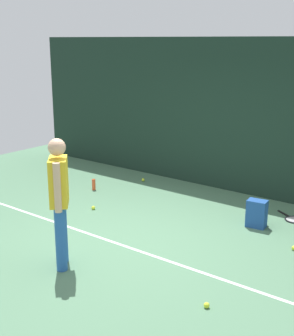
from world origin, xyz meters
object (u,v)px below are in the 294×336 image
at_px(tennis_ball_by_fence, 207,305).
at_px(tennis_ball_far_left, 143,180).
at_px(tennis_ball_mid_court, 294,248).
at_px(tennis_racket, 294,219).
at_px(tennis_ball_near_player, 93,208).
at_px(water_bottle, 94,185).
at_px(backpack, 257,214).
at_px(tennis_player, 59,196).

relative_size(tennis_ball_by_fence, tennis_ball_far_left, 1.00).
bearing_deg(tennis_ball_mid_court, tennis_racket, 111.29).
bearing_deg(tennis_ball_near_player, tennis_ball_by_fence, -25.01).
bearing_deg(water_bottle, backpack, 3.85).
height_order(tennis_racket, backpack, backpack).
height_order(tennis_ball_mid_court, water_bottle, water_bottle).
bearing_deg(tennis_ball_mid_court, tennis_ball_far_left, 160.76).
relative_size(tennis_ball_by_fence, water_bottle, 0.30).
distance_m(backpack, tennis_ball_near_player, 2.78).
relative_size(backpack, tennis_ball_near_player, 6.67).
distance_m(tennis_racket, tennis_ball_near_player, 3.38).
bearing_deg(tennis_racket, tennis_ball_near_player, -118.81).
xyz_separation_m(tennis_ball_near_player, water_bottle, (-0.77, 0.81, 0.08)).
xyz_separation_m(tennis_player, backpack, (1.42, 2.80, -0.76)).
bearing_deg(tennis_ball_far_left, backpack, -15.60).
bearing_deg(water_bottle, tennis_ball_far_left, 68.56).
relative_size(tennis_player, tennis_ball_near_player, 25.76).
bearing_deg(tennis_ball_mid_court, tennis_player, -133.81).
distance_m(tennis_player, tennis_racket, 3.99).
bearing_deg(backpack, water_bottle, -3.81).
bearing_deg(tennis_player, water_bottle, -7.33).
bearing_deg(tennis_player, tennis_ball_by_fence, -126.21).
bearing_deg(tennis_ball_near_player, water_bottle, 133.56).
height_order(tennis_racket, water_bottle, water_bottle).
xyz_separation_m(backpack, tennis_ball_near_player, (-2.58, -1.04, -0.18)).
bearing_deg(tennis_ball_far_left, tennis_player, -67.23).
bearing_deg(tennis_ball_far_left, tennis_ball_by_fence, -43.36).
relative_size(tennis_player, tennis_ball_mid_court, 25.76).
height_order(tennis_ball_mid_court, tennis_ball_far_left, same).
height_order(tennis_player, tennis_ball_far_left, tennis_player).
bearing_deg(tennis_ball_by_fence, tennis_player, -172.01).
relative_size(tennis_player, water_bottle, 7.85).
bearing_deg(backpack, tennis_ball_mid_court, 141.20).
bearing_deg(backpack, tennis_ball_far_left, -23.26).
distance_m(tennis_ball_far_left, water_bottle, 1.13).
distance_m(tennis_ball_near_player, tennis_ball_far_left, 1.89).
distance_m(tennis_ball_mid_court, water_bottle, 4.16).
relative_size(backpack, tennis_ball_by_fence, 6.67).
bearing_deg(tennis_ball_near_player, backpack, 21.91).
bearing_deg(water_bottle, tennis_ball_mid_court, -3.58).
distance_m(backpack, tennis_ball_by_fence, 2.59).
relative_size(tennis_racket, tennis_ball_by_fence, 9.31).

